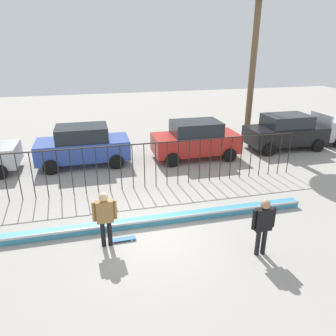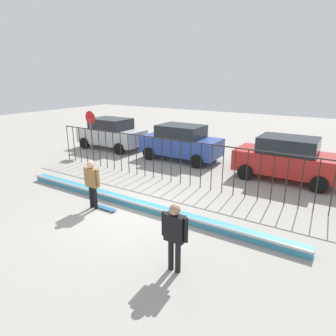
{
  "view_description": "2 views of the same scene",
  "coord_description": "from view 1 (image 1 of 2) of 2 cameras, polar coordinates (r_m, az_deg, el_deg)",
  "views": [
    {
      "loc": [
        -1.49,
        -8.31,
        5.51
      ],
      "look_at": [
        1.01,
        1.69,
        1.45
      ],
      "focal_mm": 34.03,
      "sensor_mm": 36.0,
      "label": 1
    },
    {
      "loc": [
        5.79,
        -6.72,
        4.32
      ],
      "look_at": [
        0.5,
        1.63,
        1.25
      ],
      "focal_mm": 31.19,
      "sensor_mm": 36.0,
      "label": 2
    }
  ],
  "objects": [
    {
      "name": "skateboard",
      "position": [
        9.81,
        -8.18,
        -12.51
      ],
      "size": [
        0.8,
        0.2,
        0.07
      ],
      "rotation": [
        0.0,
        0.0,
        0.35
      ],
      "color": "#26598C",
      "rests_on": "ground"
    },
    {
      "name": "parked_car_blue",
      "position": [
        15.71,
        -14.98,
        3.97
      ],
      "size": [
        4.3,
        2.12,
        1.9
      ],
      "rotation": [
        0.0,
        0.0,
        -0.07
      ],
      "color": "#2D479E",
      "rests_on": "ground"
    },
    {
      "name": "parked_car_black",
      "position": [
        18.75,
        20.28,
        6.16
      ],
      "size": [
        4.3,
        2.12,
        1.9
      ],
      "rotation": [
        0.0,
        0.0,
        -0.08
      ],
      "color": "black",
      "rests_on": "ground"
    },
    {
      "name": "camera_operator",
      "position": [
        9.05,
        16.69,
        -9.32
      ],
      "size": [
        0.68,
        0.26,
        1.68
      ],
      "rotation": [
        0.0,
        0.0,
        2.59
      ],
      "color": "black",
      "rests_on": "ground"
    },
    {
      "name": "parked_car_red",
      "position": [
        16.16,
        4.98,
        5.11
      ],
      "size": [
        4.3,
        2.12,
        1.9
      ],
      "rotation": [
        0.0,
        0.0,
        0.04
      ],
      "color": "#B2231E",
      "rests_on": "ground"
    },
    {
      "name": "perimeter_fence",
      "position": [
        12.59,
        -6.38,
        1.09
      ],
      "size": [
        14.04,
        0.04,
        1.88
      ],
      "color": "black",
      "rests_on": "ground"
    },
    {
      "name": "bowl_coping_ledge",
      "position": [
        10.48,
        -3.91,
        -9.52
      ],
      "size": [
        11.0,
        0.41,
        0.27
      ],
      "color": "teal",
      "rests_on": "ground"
    },
    {
      "name": "skateboarder",
      "position": [
        9.19,
        -11.24,
        -8.2
      ],
      "size": [
        0.69,
        0.26,
        1.7
      ],
      "rotation": [
        0.0,
        0.0,
        0.17
      ],
      "color": "black",
      "rests_on": "ground"
    },
    {
      "name": "ground_plane",
      "position": [
        10.08,
        -3.32,
        -11.68
      ],
      "size": [
        60.0,
        60.0,
        0.0
      ],
      "primitive_type": "plane",
      "color": "#9E9991"
    }
  ]
}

